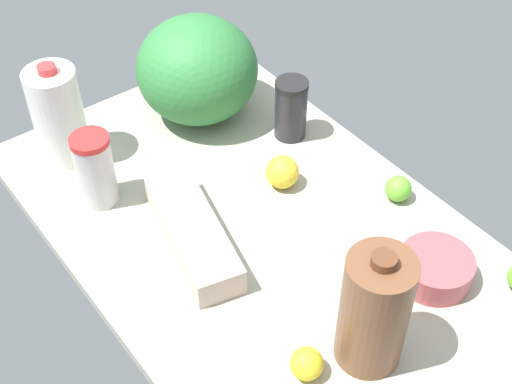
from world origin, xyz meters
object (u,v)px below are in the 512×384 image
Objects in this scene: egg_carton at (193,233)px; milk_jug at (58,115)px; tumbler_cup at (95,169)px; lemon_far_back at (307,364)px; watermelon at (197,70)px; chocolate_milk_jug at (374,311)px; mixing_bowl at (435,269)px; shaker_bottle at (291,109)px; lemon_loose at (282,172)px; lime_near_front at (398,189)px.

milk_jug reaches higher than egg_carton.
tumbler_cup is 18.66cm from milk_jug.
tumbler_cup is at bearing 7.04° from lemon_far_back.
watermelon is 1.12× the size of chocolate_milk_jug.
mixing_bowl is 2.45× the size of lemon_far_back.
lemon_far_back is (-54.25, 40.70, -4.79)cm from shaker_bottle.
watermelon is at bearing -11.56° from chocolate_milk_jug.
milk_jug is at bearing 60.85° from shaker_bottle.
mixing_bowl is 1.96× the size of lemon_loose.
mixing_bowl is 40.78cm from lemon_loose.
watermelon is (74.13, 6.79, 10.10)cm from mixing_bowl.
shaker_bottle is 0.52× the size of watermelon.
shaker_bottle is at bearing -45.03° from lemon_loose.
tumbler_cup is 41.55cm from lemon_loose.
chocolate_milk_jug is at bearing -152.62° from egg_carton.
watermelon is 80.28cm from chocolate_milk_jug.
tumbler_cup is (23.99, 9.13, 5.63)cm from egg_carton.
mixing_bowl is at bearing -88.18° from lemon_far_back.
tumbler_cup is at bearing 34.26° from egg_carton.
egg_carton is 1.25× the size of chocolate_milk_jug.
shaker_bottle is 54.65cm from milk_jug.
watermelon is 1.17× the size of milk_jug.
lemon_far_back is at bearing -175.12° from milk_jug.
milk_jug reaches higher than mixing_bowl.
lemon_loose is at bearing -19.56° from chocolate_milk_jug.
milk_jug is 3.34× the size of lemon_loose.
milk_jug is (5.56, 34.81, -1.11)cm from watermelon.
shaker_bottle is 32.99cm from lime_near_front.
watermelon is at bearing -22.30° from egg_carton.
shaker_bottle is 0.88× the size of tumbler_cup.
egg_carton is 26.44cm from lemon_loose.
shaker_bottle is at bearing -36.88° from lemon_far_back.
tumbler_cup is 2.90× the size of lemon_far_back.
mixing_bowl is 0.56× the size of chocolate_milk_jug.
lime_near_front is at bearing -64.20° from lemon_far_back.
milk_jug reaches higher than tumbler_cup.
tumbler_cup is at bearing 16.52° from chocolate_milk_jug.
chocolate_milk_jug is 3.51× the size of lemon_loose.
shaker_bottle reaches higher than egg_carton.
egg_carton is 1.32× the size of milk_jug.
milk_jug is at bearing 4.88° from lemon_far_back.
chocolate_milk_jug is 48.25cm from lemon_loose.
lemon_far_back is at bearing 159.65° from watermelon.
egg_carton is (37.31, 33.27, 0.32)cm from mixing_bowl.
shaker_bottle is 2.04× the size of lemon_loose.
shaker_bottle is 2.55× the size of lemon_far_back.
shaker_bottle is at bearing -119.15° from milk_jug.
chocolate_milk_jug reaches higher than lemon_far_back.
shaker_bottle is 25.13cm from watermelon.
watermelon is at bearing 5.23° from mixing_bowl.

